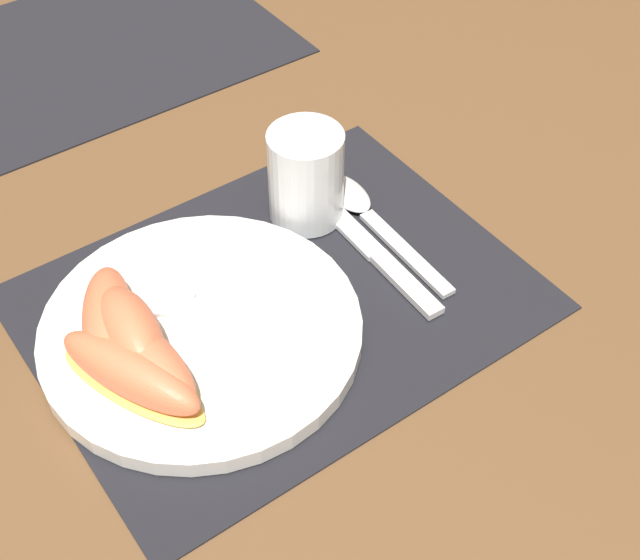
{
  "coord_description": "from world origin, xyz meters",
  "views": [
    {
      "loc": [
        -0.27,
        -0.44,
        0.57
      ],
      "look_at": [
        0.03,
        -0.02,
        0.02
      ],
      "focal_mm": 50.0,
      "sensor_mm": 36.0,
      "label": 1
    }
  ],
  "objects_px": {
    "spoon": "(362,208)",
    "citrus_wedge_1": "(130,333)",
    "citrus_wedge_0": "(109,323)",
    "citrus_wedge_3": "(131,375)",
    "knife": "(367,245)",
    "citrus_wedge_2": "(143,357)",
    "fork": "(202,307)",
    "juice_glass": "(306,181)",
    "plate": "(202,332)"
  },
  "relations": [
    {
      "from": "knife",
      "to": "citrus_wedge_1",
      "type": "bearing_deg",
      "value": 179.21
    },
    {
      "from": "knife",
      "to": "fork",
      "type": "xyz_separation_m",
      "value": [
        -0.17,
        0.01,
        0.02
      ]
    },
    {
      "from": "fork",
      "to": "citrus_wedge_2",
      "type": "xyz_separation_m",
      "value": [
        -0.07,
        -0.03,
        0.01
      ]
    },
    {
      "from": "citrus_wedge_3",
      "to": "juice_glass",
      "type": "bearing_deg",
      "value": 23.57
    },
    {
      "from": "citrus_wedge_3",
      "to": "plate",
      "type": "bearing_deg",
      "value": 18.83
    },
    {
      "from": "spoon",
      "to": "citrus_wedge_1",
      "type": "bearing_deg",
      "value": -171.55
    },
    {
      "from": "knife",
      "to": "fork",
      "type": "bearing_deg",
      "value": 176.97
    },
    {
      "from": "citrus_wedge_2",
      "to": "citrus_wedge_3",
      "type": "height_order",
      "value": "same"
    },
    {
      "from": "spoon",
      "to": "citrus_wedge_2",
      "type": "xyz_separation_m",
      "value": [
        -0.26,
        -0.06,
        0.03
      ]
    },
    {
      "from": "knife",
      "to": "citrus_wedge_3",
      "type": "distance_m",
      "value": 0.25
    },
    {
      "from": "juice_glass",
      "to": "citrus_wedge_3",
      "type": "distance_m",
      "value": 0.25
    },
    {
      "from": "citrus_wedge_2",
      "to": "fork",
      "type": "bearing_deg",
      "value": 23.87
    },
    {
      "from": "citrus_wedge_2",
      "to": "citrus_wedge_1",
      "type": "bearing_deg",
      "value": 84.12
    },
    {
      "from": "knife",
      "to": "spoon",
      "type": "distance_m",
      "value": 0.05
    },
    {
      "from": "citrus_wedge_2",
      "to": "citrus_wedge_3",
      "type": "relative_size",
      "value": 0.94
    },
    {
      "from": "citrus_wedge_0",
      "to": "citrus_wedge_3",
      "type": "relative_size",
      "value": 0.91
    },
    {
      "from": "citrus_wedge_3",
      "to": "citrus_wedge_0",
      "type": "bearing_deg",
      "value": 80.21
    },
    {
      "from": "citrus_wedge_1",
      "to": "citrus_wedge_0",
      "type": "bearing_deg",
      "value": 110.3
    },
    {
      "from": "citrus_wedge_1",
      "to": "citrus_wedge_3",
      "type": "bearing_deg",
      "value": -117.67
    },
    {
      "from": "spoon",
      "to": "citrus_wedge_2",
      "type": "distance_m",
      "value": 0.27
    },
    {
      "from": "plate",
      "to": "citrus_wedge_2",
      "type": "bearing_deg",
      "value": -165.1
    },
    {
      "from": "plate",
      "to": "citrus_wedge_2",
      "type": "height_order",
      "value": "citrus_wedge_2"
    },
    {
      "from": "juice_glass",
      "to": "spoon",
      "type": "bearing_deg",
      "value": -33.41
    },
    {
      "from": "plate",
      "to": "fork",
      "type": "height_order",
      "value": "fork"
    },
    {
      "from": "citrus_wedge_1",
      "to": "citrus_wedge_3",
      "type": "height_order",
      "value": "citrus_wedge_1"
    },
    {
      "from": "plate",
      "to": "citrus_wedge_0",
      "type": "bearing_deg",
      "value": 154.23
    },
    {
      "from": "citrus_wedge_1",
      "to": "spoon",
      "type": "bearing_deg",
      "value": 8.45
    },
    {
      "from": "knife",
      "to": "citrus_wedge_2",
      "type": "distance_m",
      "value": 0.24
    },
    {
      "from": "knife",
      "to": "citrus_wedge_1",
      "type": "distance_m",
      "value": 0.23
    },
    {
      "from": "plate",
      "to": "spoon",
      "type": "relative_size",
      "value": 1.4
    },
    {
      "from": "citrus_wedge_0",
      "to": "citrus_wedge_3",
      "type": "xyz_separation_m",
      "value": [
        -0.01,
        -0.06,
        -0.0
      ]
    },
    {
      "from": "fork",
      "to": "citrus_wedge_3",
      "type": "height_order",
      "value": "citrus_wedge_3"
    },
    {
      "from": "citrus_wedge_0",
      "to": "citrus_wedge_3",
      "type": "bearing_deg",
      "value": -99.79
    },
    {
      "from": "fork",
      "to": "citrus_wedge_2",
      "type": "relative_size",
      "value": 1.16
    },
    {
      "from": "knife",
      "to": "citrus_wedge_0",
      "type": "distance_m",
      "value": 0.24
    },
    {
      "from": "plate",
      "to": "knife",
      "type": "relative_size",
      "value": 1.24
    },
    {
      "from": "knife",
      "to": "citrus_wedge_3",
      "type": "xyz_separation_m",
      "value": [
        -0.25,
        -0.03,
        0.03
      ]
    },
    {
      "from": "citrus_wedge_1",
      "to": "fork",
      "type": "bearing_deg",
      "value": 4.93
    },
    {
      "from": "plate",
      "to": "juice_glass",
      "type": "relative_size",
      "value": 2.9
    },
    {
      "from": "citrus_wedge_0",
      "to": "knife",
      "type": "bearing_deg",
      "value": -6.0
    },
    {
      "from": "spoon",
      "to": "citrus_wedge_1",
      "type": "height_order",
      "value": "citrus_wedge_1"
    },
    {
      "from": "juice_glass",
      "to": "knife",
      "type": "relative_size",
      "value": 0.43
    },
    {
      "from": "juice_glass",
      "to": "citrus_wedge_1",
      "type": "height_order",
      "value": "juice_glass"
    },
    {
      "from": "plate",
      "to": "citrus_wedge_3",
      "type": "distance_m",
      "value": 0.08
    },
    {
      "from": "citrus_wedge_2",
      "to": "knife",
      "type": "bearing_deg",
      "value": 5.17
    },
    {
      "from": "juice_glass",
      "to": "citrus_wedge_0",
      "type": "height_order",
      "value": "juice_glass"
    },
    {
      "from": "citrus_wedge_3",
      "to": "citrus_wedge_1",
      "type": "bearing_deg",
      "value": 62.33
    },
    {
      "from": "citrus_wedge_1",
      "to": "citrus_wedge_2",
      "type": "relative_size",
      "value": 0.77
    },
    {
      "from": "knife",
      "to": "spoon",
      "type": "xyz_separation_m",
      "value": [
        0.03,
        0.04,
        0.0
      ]
    },
    {
      "from": "fork",
      "to": "juice_glass",
      "type": "bearing_deg",
      "value": 22.47
    }
  ]
}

